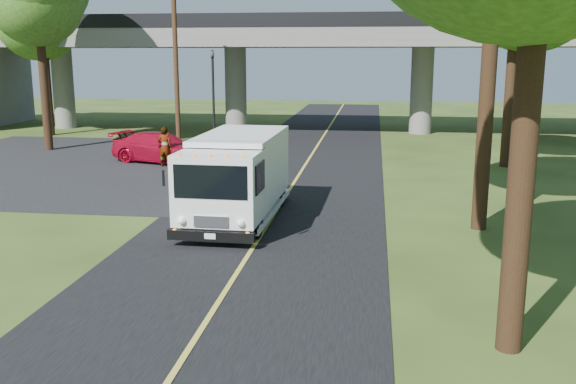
% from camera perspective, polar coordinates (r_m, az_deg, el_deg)
% --- Properties ---
extents(ground, '(120.00, 120.00, 0.00)m').
position_cam_1_polar(ground, '(11.40, -9.09, -14.17)').
color(ground, '#2B3E16').
rests_on(ground, ground).
extents(road, '(7.00, 90.00, 0.02)m').
position_cam_1_polar(road, '(20.61, -1.16, -1.88)').
color(road, black).
rests_on(road, ground).
extents(parking_lot, '(16.00, 18.00, 0.01)m').
position_cam_1_polar(parking_lot, '(31.52, -19.00, 2.38)').
color(parking_lot, black).
rests_on(parking_lot, ground).
extents(lane_line, '(0.12, 90.00, 0.01)m').
position_cam_1_polar(lane_line, '(20.61, -1.16, -1.83)').
color(lane_line, gold).
rests_on(lane_line, road).
extents(overpass, '(54.00, 10.00, 7.30)m').
position_cam_1_polar(overpass, '(41.87, 3.51, 11.56)').
color(overpass, slate).
rests_on(overpass, ground).
extents(traffic_signal, '(0.18, 0.22, 5.20)m').
position_cam_1_polar(traffic_signal, '(36.93, -6.67, 9.31)').
color(traffic_signal, black).
rests_on(traffic_signal, ground).
extents(utility_pole, '(1.60, 0.26, 9.00)m').
position_cam_1_polar(utility_pole, '(35.37, -9.94, 11.35)').
color(utility_pole, '#472D19').
rests_on(utility_pole, ground).
extents(tree_left_far, '(5.26, 5.16, 9.89)m').
position_cam_1_polar(tree_left_far, '(42.58, -20.89, 14.72)').
color(tree_left_far, '#382314').
rests_on(tree_left_far, ground).
extents(step_van, '(2.45, 6.31, 2.63)m').
position_cam_1_polar(step_van, '(19.55, -4.53, 1.55)').
color(step_van, white).
rests_on(step_van, ground).
extents(red_sedan, '(5.19, 3.22, 1.40)m').
position_cam_1_polar(red_sedan, '(30.72, -11.23, 3.89)').
color(red_sedan, '#AE0A25').
rests_on(red_sedan, ground).
extents(pedestrian, '(0.68, 0.46, 1.83)m').
position_cam_1_polar(pedestrian, '(29.41, -10.90, 3.96)').
color(pedestrian, gray).
rests_on(pedestrian, ground).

